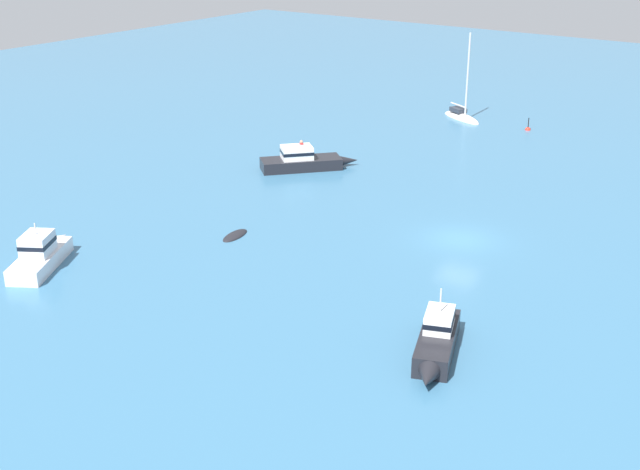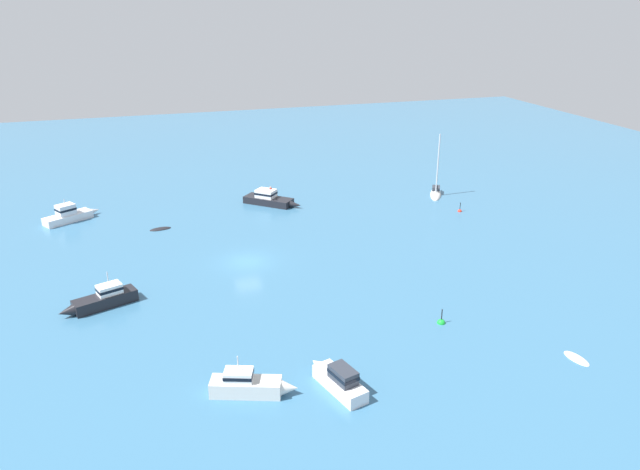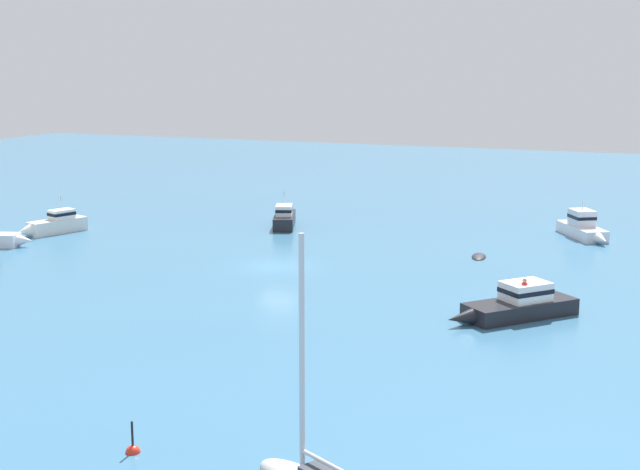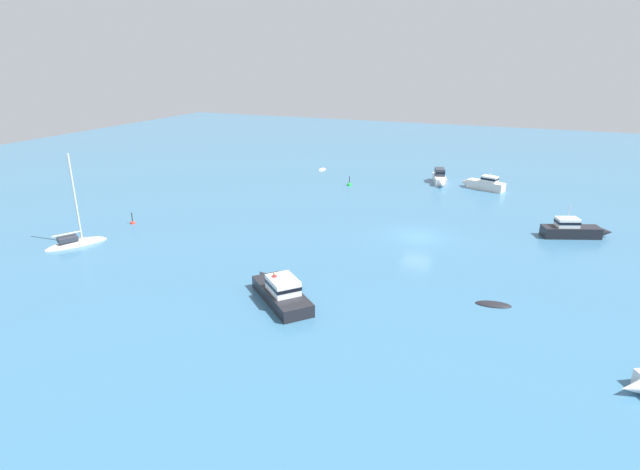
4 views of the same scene
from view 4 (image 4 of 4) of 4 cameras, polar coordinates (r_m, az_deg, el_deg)
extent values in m
plane|color=teal|center=(47.46, 10.96, -0.20)|extent=(165.79, 165.79, 0.00)
ellipsoid|color=silver|center=(74.54, 0.24, 7.34)|extent=(1.25, 2.26, 0.38)
cube|color=black|center=(51.78, 26.34, 0.32)|extent=(5.31, 3.26, 1.00)
cone|color=black|center=(53.17, 29.41, 0.28)|extent=(1.55, 1.39, 1.00)
cube|color=white|center=(51.33, 26.03, 1.29)|extent=(2.22, 1.83, 0.83)
cube|color=black|center=(51.31, 26.04, 1.34)|extent=(2.27, 1.89, 0.24)
cylinder|color=silver|center=(51.06, 26.19, 2.34)|extent=(0.08, 0.08, 1.15)
ellipsoid|color=silver|center=(49.46, -25.69, -1.03)|extent=(3.66, 5.22, 1.04)
cube|color=#2D333D|center=(49.12, -26.50, -0.40)|extent=(1.59, 1.83, 0.40)
cylinder|color=silver|center=(48.38, -25.83, 3.86)|extent=(0.18, 0.18, 7.52)
cylinder|color=silver|center=(48.98, -26.61, 0.09)|extent=(1.22, 2.12, 0.14)
cube|color=white|center=(68.38, 13.28, 6.10)|extent=(2.60, 4.62, 0.93)
cone|color=white|center=(65.78, 13.53, 5.56)|extent=(1.20, 1.31, 0.93)
cube|color=#2D333D|center=(68.54, 13.31, 6.92)|extent=(1.65, 2.20, 0.91)
cube|color=black|center=(68.53, 13.31, 6.96)|extent=(1.69, 2.25, 0.24)
cube|color=silver|center=(66.38, 18.11, 5.31)|extent=(4.76, 2.85, 1.05)
cone|color=silver|center=(67.50, 15.96, 5.75)|extent=(1.42, 1.37, 1.05)
cube|color=white|center=(66.01, 18.53, 5.99)|extent=(2.08, 1.67, 0.72)
cube|color=black|center=(66.00, 18.54, 6.02)|extent=(2.13, 1.72, 0.24)
cylinder|color=silver|center=(65.82, 18.62, 6.74)|extent=(0.08, 0.08, 1.05)
cube|color=black|center=(34.59, -4.33, -6.79)|extent=(5.95, 5.62, 0.85)
cone|color=black|center=(37.78, -6.44, -4.50)|extent=(1.70, 1.64, 0.85)
cube|color=white|center=(33.94, -4.17, -5.63)|extent=(2.85, 2.80, 0.97)
cube|color=black|center=(33.91, -4.18, -5.55)|extent=(2.91, 2.86, 0.24)
cylinder|color=red|center=(34.15, -5.10, -5.39)|extent=(0.32, 0.32, 1.07)
sphere|color=tan|center=(33.88, -5.13, -4.38)|extent=(0.24, 0.24, 0.24)
ellipsoid|color=black|center=(36.12, 18.89, -7.43)|extent=(2.47, 1.31, 0.38)
cone|color=white|center=(30.06, 31.79, -14.37)|extent=(1.57, 1.41, 0.85)
sphere|color=red|center=(53.65, -20.29, 1.23)|extent=(0.51, 0.51, 0.51)
cylinder|color=black|center=(53.45, -20.37, 1.92)|extent=(0.08, 0.08, 0.86)
sphere|color=green|center=(65.49, 3.32, 5.60)|extent=(0.66, 0.66, 0.66)
cylinder|color=black|center=(65.31, 3.33, 6.25)|extent=(0.08, 0.08, 0.88)
camera|label=1|loc=(73.04, 53.06, 14.73)|focal=46.78mm
camera|label=2|loc=(96.89, 24.75, 22.71)|focal=33.62mm
camera|label=3|loc=(62.71, -49.22, 10.50)|focal=49.76mm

